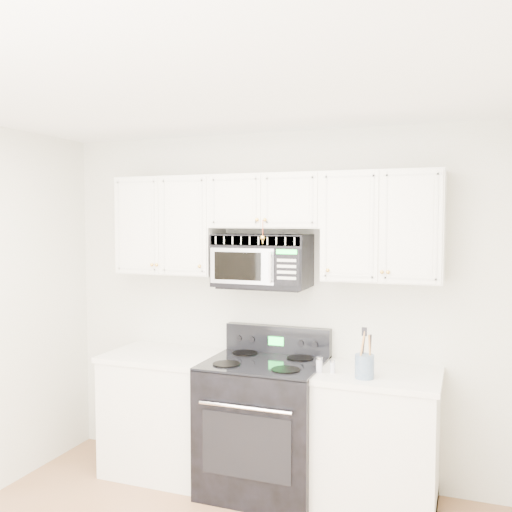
% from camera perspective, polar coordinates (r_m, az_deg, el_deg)
% --- Properties ---
extents(room, '(3.51, 3.51, 2.61)m').
position_cam_1_polar(room, '(2.80, -9.50, -9.65)').
color(room, '#8F674A').
rests_on(room, ground).
extents(base_cabinet_left, '(0.86, 0.65, 0.92)m').
position_cam_1_polar(base_cabinet_left, '(4.62, -9.05, -15.52)').
color(base_cabinet_left, silver).
rests_on(base_cabinet_left, ground).
extents(base_cabinet_right, '(0.86, 0.65, 0.92)m').
position_cam_1_polar(base_cabinet_right, '(4.12, 11.73, -17.98)').
color(base_cabinet_right, silver).
rests_on(base_cabinet_right, ground).
extents(range, '(0.82, 0.74, 1.14)m').
position_cam_1_polar(range, '(4.25, 0.84, -16.39)').
color(range, black).
rests_on(range, ground).
extents(upper_cabinets, '(2.44, 0.37, 0.75)m').
position_cam_1_polar(upper_cabinets, '(4.17, 1.37, 3.55)').
color(upper_cabinets, silver).
rests_on(upper_cabinets, ground).
extents(microwave, '(0.69, 0.40, 0.38)m').
position_cam_1_polar(microwave, '(4.19, 0.62, -0.44)').
color(microwave, black).
rests_on(microwave, ground).
extents(utensil_crock, '(0.12, 0.12, 0.33)m').
position_cam_1_polar(utensil_crock, '(3.80, 10.80, -10.71)').
color(utensil_crock, slate).
rests_on(utensil_crock, base_cabinet_right).
extents(shaker_salt, '(0.04, 0.04, 0.11)m').
position_cam_1_polar(shaker_salt, '(3.89, 6.35, -10.75)').
color(shaker_salt, '#B2B0C3').
rests_on(shaker_salt, base_cabinet_right).
extents(shaker_pepper, '(0.04, 0.04, 0.09)m').
position_cam_1_polar(shaker_pepper, '(3.90, 7.67, -10.88)').
color(shaker_pepper, '#B2B0C3').
rests_on(shaker_pepper, base_cabinet_right).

